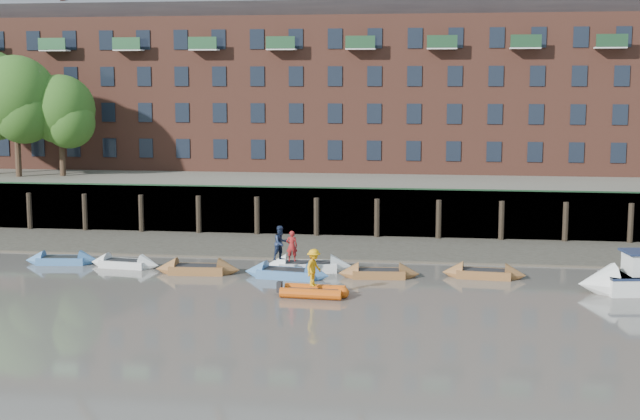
% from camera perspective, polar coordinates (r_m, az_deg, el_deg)
% --- Properties ---
extents(ground, '(220.00, 220.00, 0.00)m').
position_cam_1_polar(ground, '(37.61, -1.80, -7.42)').
color(ground, '#5A544E').
rests_on(ground, ground).
extents(foreshore, '(110.00, 8.00, 0.50)m').
position_cam_1_polar(foreshore, '(55.00, 1.30, -2.44)').
color(foreshore, '#3D382F').
rests_on(foreshore, ground).
extents(mud_band, '(110.00, 1.60, 0.10)m').
position_cam_1_polar(mud_band, '(51.68, 0.87, -3.12)').
color(mud_band, '#4C4336').
rests_on(mud_band, ground).
extents(river_wall, '(110.00, 1.23, 3.30)m').
position_cam_1_polar(river_wall, '(59.03, 1.78, -0.14)').
color(river_wall, '#2D2A26').
rests_on(river_wall, ground).
extents(bank_terrace, '(110.00, 28.00, 3.20)m').
position_cam_1_polar(bank_terrace, '(72.48, 2.90, 1.39)').
color(bank_terrace, '#5E594D').
rests_on(bank_terrace, ground).
extents(apartment_terrace, '(80.60, 15.56, 20.98)m').
position_cam_1_polar(apartment_terrace, '(73.03, 3.03, 10.27)').
color(apartment_terrace, brown).
rests_on(apartment_terrace, bank_terrace).
extents(tree_cluster, '(11.76, 7.74, 9.40)m').
position_cam_1_polar(tree_cluster, '(70.58, -19.06, 6.81)').
color(tree_cluster, '#3A281C').
rests_on(tree_cluster, bank_terrace).
extents(rowboat_0, '(4.22, 1.70, 1.19)m').
position_cam_1_polar(rowboat_0, '(52.16, -16.18, -3.10)').
color(rowboat_0, teal).
rests_on(rowboat_0, ground).
extents(rowboat_1, '(4.18, 1.68, 1.18)m').
position_cam_1_polar(rowboat_1, '(50.37, -12.40, -3.36)').
color(rowboat_1, silver).
rests_on(rowboat_1, ground).
extents(rowboat_2, '(4.60, 1.58, 1.32)m').
position_cam_1_polar(rowboat_2, '(48.01, -7.83, -3.78)').
color(rowboat_2, brown).
rests_on(rowboat_2, ground).
extents(rowboat_3, '(4.74, 1.96, 1.33)m').
position_cam_1_polar(rowboat_3, '(46.57, -2.15, -4.08)').
color(rowboat_3, teal).
rests_on(rowboat_3, ground).
extents(rowboat_4, '(4.95, 1.89, 1.40)m').
position_cam_1_polar(rowboat_4, '(48.24, -0.75, -3.63)').
color(rowboat_4, silver).
rests_on(rowboat_4, ground).
extents(rowboat_5, '(4.33, 1.57, 1.23)m').
position_cam_1_polar(rowboat_5, '(46.71, 3.79, -4.08)').
color(rowboat_5, brown).
rests_on(rowboat_5, ground).
extents(rowboat_6, '(4.42, 1.61, 1.26)m').
position_cam_1_polar(rowboat_6, '(47.33, 10.44, -4.03)').
color(rowboat_6, brown).
rests_on(rowboat_6, ground).
extents(rib_tender, '(3.27, 1.72, 0.56)m').
position_cam_1_polar(rib_tender, '(42.54, -0.28, -5.24)').
color(rib_tender, '#C74B0C').
rests_on(rib_tender, ground).
extents(motor_launch, '(6.65, 3.15, 2.64)m').
position_cam_1_polar(motor_launch, '(45.79, 19.52, -4.20)').
color(motor_launch, silver).
rests_on(motor_launch, ground).
extents(person_rower_a, '(0.64, 0.48, 1.60)m').
position_cam_1_polar(person_rower_a, '(46.25, -1.82, -2.32)').
color(person_rower_a, maroon).
rests_on(person_rower_a, rowboat_3).
extents(person_rower_b, '(1.10, 1.12, 1.82)m').
position_cam_1_polar(person_rower_b, '(46.51, -2.52, -2.12)').
color(person_rower_b, '#19233F').
rests_on(person_rower_b, rowboat_3).
extents(person_rib_crew, '(1.02, 1.30, 1.77)m').
position_cam_1_polar(person_rib_crew, '(42.28, -0.40, -3.70)').
color(person_rib_crew, orange).
rests_on(person_rib_crew, rib_tender).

